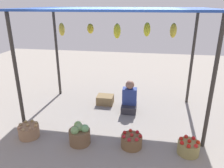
# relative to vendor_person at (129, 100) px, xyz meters

# --- Properties ---
(ground_plane) EXTENTS (14.00, 14.00, 0.00)m
(ground_plane) POSITION_rel_vendor_person_xyz_m (-0.31, -0.23, -0.30)
(ground_plane) COLOR gray
(market_stall_structure) EXTENTS (3.88, 2.25, 2.41)m
(market_stall_structure) POSITION_rel_vendor_person_xyz_m (-0.30, -0.22, 1.93)
(market_stall_structure) COLOR #38332D
(market_stall_structure) RESTS_ON ground
(vendor_person) EXTENTS (0.36, 0.44, 0.78)m
(vendor_person) POSITION_rel_vendor_person_xyz_m (0.00, 0.00, 0.00)
(vendor_person) COLOR #33323A
(vendor_person) RESTS_ON ground
(basket_potatoes) EXTENTS (0.40, 0.40, 0.30)m
(basket_potatoes) POSITION_rel_vendor_person_xyz_m (-1.86, -1.45, -0.17)
(basket_potatoes) COLOR #987251
(basket_potatoes) RESTS_ON ground
(basket_cabbages) EXTENTS (0.40, 0.40, 0.42)m
(basket_cabbages) POSITION_rel_vendor_person_xyz_m (-0.80, -1.50, -0.11)
(basket_cabbages) COLOR brown
(basket_cabbages) RESTS_ON ground
(basket_red_apples) EXTENTS (0.39, 0.39, 0.28)m
(basket_red_apples) POSITION_rel_vendor_person_xyz_m (0.18, -1.44, -0.18)
(basket_red_apples) COLOR brown
(basket_red_apples) RESTS_ON ground
(basket_red_tomatoes) EXTENTS (0.38, 0.38, 0.29)m
(basket_red_tomatoes) POSITION_rel_vendor_person_xyz_m (1.18, -1.47, -0.17)
(basket_red_tomatoes) COLOR #97894E
(basket_red_tomatoes) RESTS_ON ground
(wooden_crate_near_vendor) EXTENTS (0.42, 0.35, 0.23)m
(wooden_crate_near_vendor) POSITION_rel_vendor_person_xyz_m (-0.66, 0.29, -0.18)
(wooden_crate_near_vendor) COLOR olive
(wooden_crate_near_vendor) RESTS_ON ground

